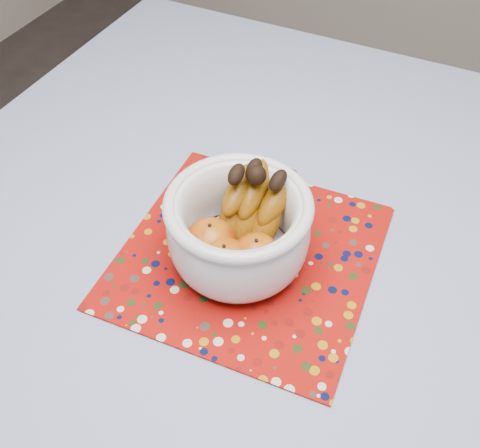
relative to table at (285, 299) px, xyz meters
The scene contains 4 objects.
table is the anchor object (origin of this frame).
tablecloth 0.08m from the table, ahead, with size 1.32×1.32×0.01m, color #6578A9.
placemat 0.11m from the table, behind, with size 0.37×0.37×0.00m, color #970D08.
fruit_bowl 0.18m from the table, 166.52° to the right, with size 0.21×0.22×0.15m.
Camera 1 is at (0.16, -0.50, 1.42)m, focal length 42.00 mm.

